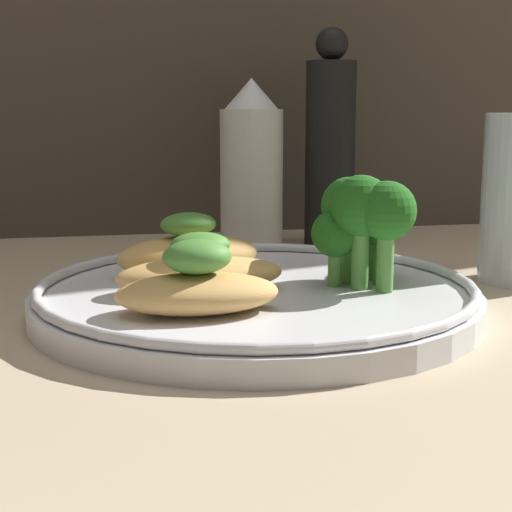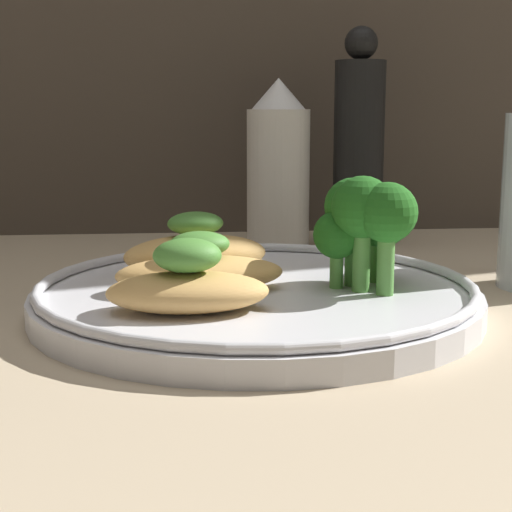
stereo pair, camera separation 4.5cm
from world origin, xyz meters
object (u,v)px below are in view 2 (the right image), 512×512
at_px(broccoli_bunch, 369,218).
at_px(pepper_grinder, 359,147).
at_px(sauce_bottle, 278,168).
at_px(plate, 256,296).

bearing_deg(broccoli_bunch, pepper_grinder, 78.85).
bearing_deg(broccoli_bunch, sauce_bottle, 96.62).
xyz_separation_m(broccoli_bunch, pepper_grinder, (0.04, 0.22, 0.03)).
bearing_deg(sauce_bottle, pepper_grinder, -0.00).
height_order(plate, broccoli_bunch, broccoli_bunch).
height_order(broccoli_bunch, sauce_bottle, sauce_bottle).
bearing_deg(broccoli_bunch, plate, 178.34).
relative_size(plate, pepper_grinder, 1.41).
relative_size(sauce_bottle, pepper_grinder, 0.77).
distance_m(broccoli_bunch, sauce_bottle, 0.22).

